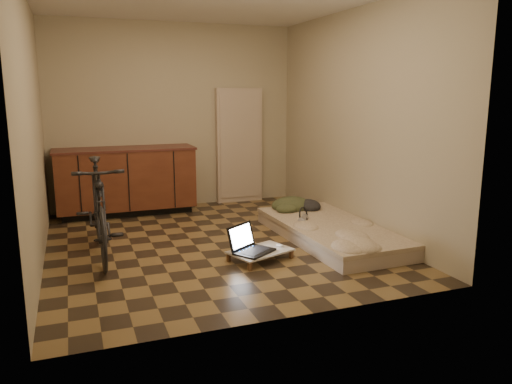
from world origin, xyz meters
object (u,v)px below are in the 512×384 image
object	(u,v)px
bicycle	(99,204)
futon	(332,231)
lap_desk	(260,251)
laptop	(250,247)

from	to	relation	value
bicycle	futon	distance (m)	2.56
futon	lap_desk	bearing A→B (deg)	-161.02
bicycle	futon	size ratio (longest dim) A/B	0.80
laptop	bicycle	bearing A→B (deg)	119.66
futon	laptop	bearing A→B (deg)	-162.63
bicycle	lap_desk	xyz separation A→B (m)	(1.48, -0.67, -0.46)
bicycle	lap_desk	size ratio (longest dim) A/B	2.42
futon	laptop	distance (m)	1.20
futon	laptop	size ratio (longest dim) A/B	4.23
bicycle	laptop	xyz separation A→B (m)	(1.37, -0.68, -0.40)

